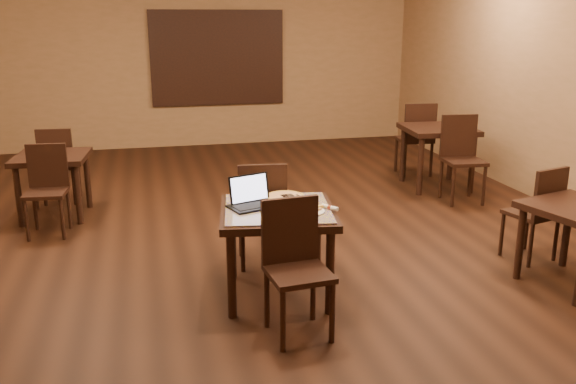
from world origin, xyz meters
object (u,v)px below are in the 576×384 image
object	(u,v)px
tiled_table	(278,220)
other_table_b_chair_near	(47,184)
other_table_a_chair_far	(417,135)
other_table_b	(52,165)
other_table_a_chair_near	(461,153)
other_table_c_chair_far	(539,208)
pizza_pan	(285,198)
other_table_a	(438,137)
chair_main_near	(295,259)
laptop	(251,198)
other_table_b_chair_far	(58,161)
chair_main_far	(262,208)

from	to	relation	value
tiled_table	other_table_b_chair_near	bearing A→B (deg)	143.37
other_table_a_chair_far	other_table_b_chair_near	bearing A→B (deg)	20.69
other_table_b	other_table_b_chair_near	size ratio (longest dim) A/B	0.90
other_table_b	other_table_a_chair_near	bearing A→B (deg)	-0.11
other_table_a_chair_far	other_table_c_chair_far	distance (m)	3.29
pizza_pan	other_table_a	bearing A→B (deg)	43.27
other_table_a	other_table_b_chair_near	size ratio (longest dim) A/B	1.01
chair_main_near	pizza_pan	size ratio (longest dim) A/B	2.68
pizza_pan	other_table_b_chair_near	distance (m)	2.85
tiled_table	laptop	distance (m)	0.28
laptop	pizza_pan	bearing A→B (deg)	3.78
other_table_b	other_table_c_chair_far	bearing A→B (deg)	-23.09
other_table_a	other_table_a_chair_near	distance (m)	0.63
laptop	other_table_a_chair_near	distance (m)	3.68
tiled_table	other_table_b_chair_far	world-z (taller)	other_table_b_chair_far
laptop	other_table_a	world-z (taller)	laptop
chair_main_far	other_table_a	xyz separation A→B (m)	(2.84, 2.18, 0.12)
other_table_b_chair_near	other_table_c_chair_far	distance (m)	4.98
other_table_c_chair_far	chair_main_near	bearing A→B (deg)	1.50
laptop	other_table_b_chair_far	bearing A→B (deg)	102.44
other_table_b_chair_near	pizza_pan	bearing A→B (deg)	-34.87
pizza_pan	other_table_a_chair_near	size ratio (longest dim) A/B	0.35
pizza_pan	other_table_a	xyz separation A→B (m)	(2.71, 2.55, -0.08)
other_table_a_chair_far	tiled_table	bearing A→B (deg)	55.71
other_table_b	other_table_b_chair_far	distance (m)	0.56
pizza_pan	other_table_a	distance (m)	3.73
other_table_a_chair_near	other_table_b	bearing A→B (deg)	179.87
chair_main_far	laptop	world-z (taller)	laptop
other_table_a	other_table_b_chair_far	bearing A→B (deg)	-179.34
other_table_a_chair_far	other_table_b	xyz separation A→B (m)	(-4.88, -0.79, 0.01)
tiled_table	chair_main_near	world-z (taller)	chair_main_near
tiled_table	pizza_pan	size ratio (longest dim) A/B	2.81
other_table_b_chair_far	other_table_b	bearing A→B (deg)	96.09
pizza_pan	chair_main_near	bearing A→B (deg)	-98.59
tiled_table	pizza_pan	bearing A→B (deg)	72.10
other_table_b_chair_near	other_table_a	bearing A→B (deg)	13.67
other_table_b	other_table_a	bearing A→B (deg)	7.19
other_table_a	other_table_c_chair_far	distance (m)	2.67
chair_main_near	other_table_b_chair_near	bearing A→B (deg)	121.51
other_table_a	other_table_b_chair_near	xyz separation A→B (m)	(-4.89, -0.72, -0.15)
other_table_a	other_table_c_chair_far	size ratio (longest dim) A/B	1.04
tiled_table	chair_main_far	world-z (taller)	chair_main_far
other_table_b_chair_near	other_table_b_chair_far	bearing A→B (deg)	96.09
chair_main_far	other_table_c_chair_far	bearing A→B (deg)	176.28
pizza_pan	other_table_a_chair_far	bearing A→B (deg)	49.62
chair_main_far	other_table_b	size ratio (longest dim) A/B	1.17
other_table_a_chair_near	chair_main_far	bearing A→B (deg)	-146.12
pizza_pan	other_table_b	world-z (taller)	pizza_pan
other_table_a_chair_far	other_table_b	world-z (taller)	other_table_a_chair_far
chair_main_near	other_table_a_chair_far	xyz separation A→B (m)	(2.83, 4.03, 0.04)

